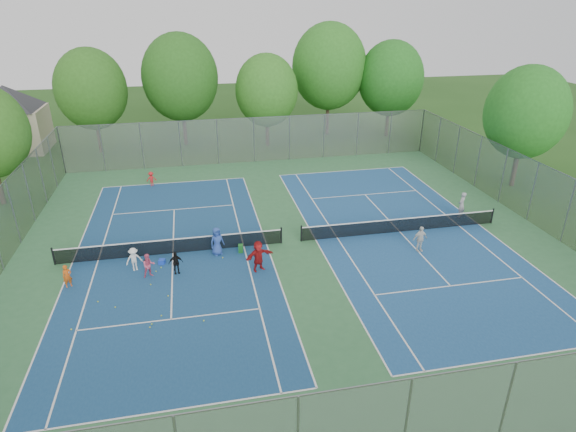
% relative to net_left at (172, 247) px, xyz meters
% --- Properties ---
extents(ground, '(120.00, 120.00, 0.00)m').
position_rel_net_left_xyz_m(ground, '(7.00, 0.00, -0.46)').
color(ground, '#224B17').
rests_on(ground, ground).
extents(court_pad, '(32.00, 32.00, 0.01)m').
position_rel_net_left_xyz_m(court_pad, '(7.00, 0.00, -0.45)').
color(court_pad, '#31683C').
rests_on(court_pad, ground).
extents(court_left, '(10.97, 23.77, 0.01)m').
position_rel_net_left_xyz_m(court_left, '(0.00, 0.00, -0.44)').
color(court_left, navy).
rests_on(court_left, court_pad).
extents(court_right, '(10.97, 23.77, 0.01)m').
position_rel_net_left_xyz_m(court_right, '(14.00, 0.00, -0.44)').
color(court_right, navy).
rests_on(court_right, court_pad).
extents(net_left, '(12.87, 0.10, 0.91)m').
position_rel_net_left_xyz_m(net_left, '(0.00, 0.00, 0.00)').
color(net_left, black).
rests_on(net_left, ground).
extents(net_right, '(12.87, 0.10, 0.91)m').
position_rel_net_left_xyz_m(net_right, '(14.00, 0.00, 0.00)').
color(net_right, black).
rests_on(net_right, ground).
extents(fence_north, '(32.00, 0.10, 4.00)m').
position_rel_net_left_xyz_m(fence_north, '(7.00, 16.00, 1.54)').
color(fence_north, gray).
rests_on(fence_north, ground).
extents(fence_south, '(32.00, 0.10, 4.00)m').
position_rel_net_left_xyz_m(fence_south, '(7.00, -16.00, 1.54)').
color(fence_south, gray).
rests_on(fence_south, ground).
extents(fence_east, '(0.10, 32.00, 4.00)m').
position_rel_net_left_xyz_m(fence_east, '(23.00, 0.00, 1.54)').
color(fence_east, gray).
rests_on(fence_east, ground).
extents(house, '(11.03, 11.03, 7.30)m').
position_rel_net_left_xyz_m(house, '(-15.00, 24.00, 3.76)').
color(house, '#B7A88C').
rests_on(house, ground).
extents(tree_nw, '(6.40, 6.40, 9.58)m').
position_rel_net_left_xyz_m(tree_nw, '(-7.00, 22.00, 5.44)').
color(tree_nw, '#443326').
rests_on(tree_nw, ground).
extents(tree_nl, '(7.20, 7.20, 10.69)m').
position_rel_net_left_xyz_m(tree_nl, '(1.00, 23.00, 6.09)').
color(tree_nl, '#443326').
rests_on(tree_nl, ground).
extents(tree_nc, '(6.00, 6.00, 8.85)m').
position_rel_net_left_xyz_m(tree_nc, '(9.00, 21.00, 4.94)').
color(tree_nc, '#443326').
rests_on(tree_nc, ground).
extents(tree_nr, '(7.60, 7.60, 11.42)m').
position_rel_net_left_xyz_m(tree_nr, '(16.00, 24.00, 6.59)').
color(tree_nr, '#443326').
rests_on(tree_nr, ground).
extents(tree_ne, '(6.60, 6.60, 9.77)m').
position_rel_net_left_xyz_m(tree_ne, '(22.00, 22.00, 5.51)').
color(tree_ne, '#443326').
rests_on(tree_ne, ground).
extents(tree_side_e, '(6.00, 6.00, 9.20)m').
position_rel_net_left_xyz_m(tree_side_e, '(26.00, 6.00, 5.29)').
color(tree_side_e, '#443326').
rests_on(tree_side_e, ground).
extents(ball_crate, '(0.39, 0.39, 0.28)m').
position_rel_net_left_xyz_m(ball_crate, '(-0.57, -1.10, -0.31)').
color(ball_crate, blue).
rests_on(ball_crate, ground).
extents(ball_hopper, '(0.29, 0.29, 0.51)m').
position_rel_net_left_xyz_m(ball_hopper, '(3.86, -0.67, -0.20)').
color(ball_hopper, '#24842A').
rests_on(ball_hopper, ground).
extents(student_a, '(0.54, 0.47, 1.24)m').
position_rel_net_left_xyz_m(student_a, '(-5.15, -2.52, 0.17)').
color(student_a, '#D25313').
rests_on(student_a, ground).
extents(student_b, '(0.78, 0.68, 1.34)m').
position_rel_net_left_xyz_m(student_b, '(-1.16, -2.33, 0.22)').
color(student_b, '#D25272').
rests_on(student_b, ground).
extents(student_c, '(0.98, 0.73, 1.35)m').
position_rel_net_left_xyz_m(student_c, '(-1.96, -1.50, 0.22)').
color(student_c, silver).
rests_on(student_c, ground).
extents(student_d, '(0.79, 0.43, 1.28)m').
position_rel_net_left_xyz_m(student_d, '(0.23, -2.27, 0.18)').
color(student_d, black).
rests_on(student_d, ground).
extents(student_e, '(0.97, 0.83, 1.68)m').
position_rel_net_left_xyz_m(student_e, '(2.54, -0.60, 0.39)').
color(student_e, '#2A499C').
rests_on(student_e, ground).
extents(student_f, '(1.69, 1.07, 1.74)m').
position_rel_net_left_xyz_m(student_f, '(4.60, -2.83, 0.42)').
color(student_f, '#A31719').
rests_on(student_f, ground).
extents(child_far_baseline, '(0.80, 0.53, 1.16)m').
position_rel_net_left_xyz_m(child_far_baseline, '(-1.75, 11.57, 0.12)').
color(child_far_baseline, red).
rests_on(child_far_baseline, ground).
extents(instructor, '(0.77, 0.72, 1.76)m').
position_rel_net_left_xyz_m(instructor, '(18.91, 1.36, 0.43)').
color(instructor, '#99999C').
rests_on(instructor, ground).
extents(teen_court_b, '(0.96, 0.50, 1.57)m').
position_rel_net_left_xyz_m(teen_court_b, '(14.06, -2.56, 0.33)').
color(teen_court_b, silver).
rests_on(teen_court_b, ground).
extents(tennis_ball_0, '(0.07, 0.07, 0.07)m').
position_rel_net_left_xyz_m(tennis_ball_0, '(-0.17, -4.46, -0.42)').
color(tennis_ball_0, yellow).
rests_on(tennis_ball_0, ground).
extents(tennis_ball_1, '(0.07, 0.07, 0.07)m').
position_rel_net_left_xyz_m(tennis_ball_1, '(-0.44, -6.07, -0.42)').
color(tennis_ball_1, '#B1CA2F').
rests_on(tennis_ball_1, ground).
extents(tennis_ball_2, '(0.07, 0.07, 0.07)m').
position_rel_net_left_xyz_m(tennis_ball_2, '(-3.50, -4.29, -0.42)').
color(tennis_ball_2, '#B3CB2F').
rests_on(tennis_ball_2, ground).
extents(tennis_ball_3, '(0.07, 0.07, 0.07)m').
position_rel_net_left_xyz_m(tennis_ball_3, '(2.77, -1.17, -0.42)').
color(tennis_ball_3, '#C7D030').
rests_on(tennis_ball_3, ground).
extents(tennis_ball_4, '(0.07, 0.07, 0.07)m').
position_rel_net_left_xyz_m(tennis_ball_4, '(1.46, -6.85, -0.42)').
color(tennis_ball_4, '#C1E836').
rests_on(tennis_ball_4, ground).
extents(tennis_ball_5, '(0.07, 0.07, 0.07)m').
position_rel_net_left_xyz_m(tennis_ball_5, '(-0.91, -6.85, -0.42)').
color(tennis_ball_5, gold).
rests_on(tennis_ball_5, ground).
extents(tennis_ball_6, '(0.07, 0.07, 0.07)m').
position_rel_net_left_xyz_m(tennis_ball_6, '(-0.61, -1.58, -0.42)').
color(tennis_ball_6, '#AAD030').
rests_on(tennis_ball_6, ground).
extents(tennis_ball_7, '(0.07, 0.07, 0.07)m').
position_rel_net_left_xyz_m(tennis_ball_7, '(-0.84, -6.63, -0.42)').
color(tennis_ball_7, '#A4C82E').
rests_on(tennis_ball_7, ground).
extents(tennis_ball_8, '(0.07, 0.07, 0.07)m').
position_rel_net_left_xyz_m(tennis_ball_8, '(-4.33, -6.31, -0.42)').
color(tennis_ball_8, yellow).
rests_on(tennis_ball_8, ground).
extents(tennis_ball_9, '(0.07, 0.07, 0.07)m').
position_rel_net_left_xyz_m(tennis_ball_9, '(-2.62, -4.94, -0.42)').
color(tennis_ball_9, '#AFC32D').
rests_on(tennis_ball_9, ground).
extents(tennis_ball_10, '(0.07, 0.07, 0.07)m').
position_rel_net_left_xyz_m(tennis_ball_10, '(-1.08, -3.23, -0.42)').
color(tennis_ball_10, '#B1C12C').
rests_on(tennis_ball_10, ground).
extents(tennis_ball_11, '(0.07, 0.07, 0.07)m').
position_rel_net_left_xyz_m(tennis_ball_11, '(-0.86, -1.94, -0.42)').
color(tennis_ball_11, '#C6D832').
rests_on(tennis_ball_11, ground).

